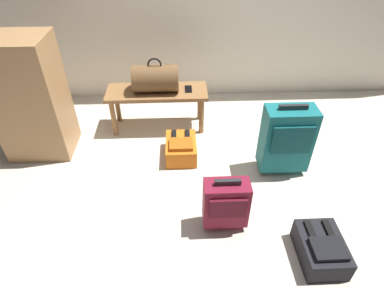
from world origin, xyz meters
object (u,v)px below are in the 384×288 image
(bench, at_px, (157,96))
(suitcase_small_burgundy, at_px, (226,203))
(duffel_bag_brown, at_px, (156,78))
(cell_phone, at_px, (188,89))
(backpack_orange, at_px, (181,148))
(side_cabinet, at_px, (30,99))
(backpack_dark, at_px, (321,249))
(suitcase_upright_teal, at_px, (286,139))

(bench, height_order, suitcase_small_burgundy, suitcase_small_burgundy)
(bench, relative_size, duffel_bag_brown, 2.27)
(cell_phone, bearing_deg, bench, -178.51)
(backpack_orange, distance_m, side_cabinet, 1.40)
(bench, distance_m, duffel_bag_brown, 0.20)
(duffel_bag_brown, xyz_separation_m, side_cabinet, (-1.08, -0.33, -0.01))
(backpack_dark, bearing_deg, suitcase_upright_teal, 91.85)
(backpack_orange, bearing_deg, suitcase_small_burgundy, -69.41)
(duffel_bag_brown, height_order, backpack_orange, duffel_bag_brown)
(side_cabinet, bearing_deg, bench, 16.76)
(backpack_orange, bearing_deg, backpack_dark, -50.61)
(bench, relative_size, backpack_orange, 2.63)
(suitcase_upright_teal, bearing_deg, backpack_orange, 165.95)
(cell_phone, xyz_separation_m, side_cabinet, (-1.40, -0.34, 0.12))
(cell_phone, height_order, suitcase_upright_teal, suitcase_upright_teal)
(bench, distance_m, backpack_orange, 0.62)
(duffel_bag_brown, relative_size, backpack_orange, 1.16)
(duffel_bag_brown, distance_m, backpack_orange, 0.73)
(suitcase_upright_teal, relative_size, suitcase_small_burgundy, 1.45)
(bench, xyz_separation_m, side_cabinet, (-1.09, -0.33, 0.19))
(side_cabinet, bearing_deg, suitcase_small_burgundy, -31.59)
(duffel_bag_brown, bearing_deg, bench, -0.00)
(suitcase_small_burgundy, height_order, backpack_dark, suitcase_small_burgundy)
(suitcase_upright_teal, bearing_deg, suitcase_small_burgundy, -134.48)
(bench, bearing_deg, backpack_orange, -66.01)
(cell_phone, height_order, suitcase_small_burgundy, suitcase_small_burgundy)
(suitcase_small_burgundy, bearing_deg, suitcase_upright_teal, 45.52)
(bench, height_order, backpack_orange, bench)
(suitcase_small_burgundy, bearing_deg, side_cabinet, 148.41)
(suitcase_upright_teal, relative_size, backpack_orange, 1.76)
(suitcase_upright_teal, height_order, suitcase_small_burgundy, suitcase_upright_teal)
(bench, bearing_deg, backpack_dark, -54.87)
(backpack_dark, bearing_deg, duffel_bag_brown, 125.19)
(duffel_bag_brown, distance_m, suitcase_upright_teal, 1.35)
(bench, height_order, duffel_bag_brown, duffel_bag_brown)
(bench, xyz_separation_m, cell_phone, (0.31, 0.01, 0.07))
(duffel_bag_brown, height_order, backpack_dark, duffel_bag_brown)
(duffel_bag_brown, distance_m, suitcase_small_burgundy, 1.46)
(duffel_bag_brown, bearing_deg, backpack_orange, -65.77)
(suitcase_upright_teal, bearing_deg, backpack_dark, -88.15)
(cell_phone, relative_size, side_cabinet, 0.13)
(side_cabinet, bearing_deg, backpack_orange, -7.81)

